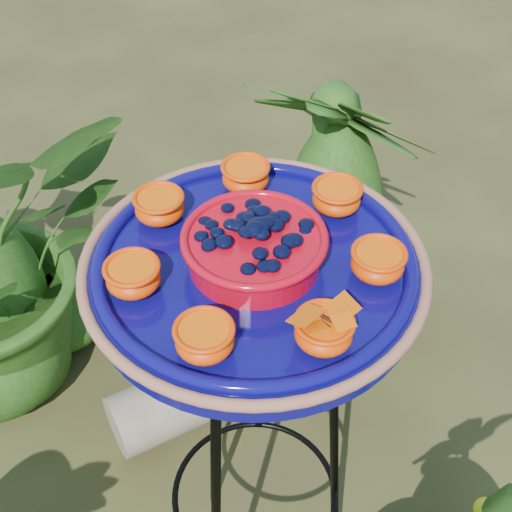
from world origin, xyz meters
name	(u,v)px	position (x,y,z in m)	size (l,w,h in m)	color
tripod_stand	(255,426)	(0.12, -0.14, 0.60)	(0.45, 0.45, 0.98)	black
feeder_dish	(254,263)	(0.12, -0.14, 1.03)	(0.63, 0.63, 0.12)	#0A075B
driftwood_log	(204,389)	(0.09, 0.33, 0.09)	(0.18, 0.18, 0.54)	gray
shrub_back_right	(333,214)	(0.53, 0.57, 0.45)	(0.51, 0.51, 0.91)	#1C4512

